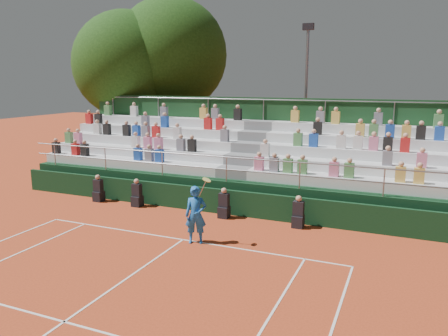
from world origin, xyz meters
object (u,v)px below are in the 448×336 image
at_px(floodlight_mast, 306,88).
at_px(tree_east, 171,55).
at_px(tree_west, 126,65).
at_px(tennis_player, 196,215).

bearing_deg(floodlight_mast, tree_east, 177.41).
relative_size(tree_west, tree_east, 0.91).
xyz_separation_m(tree_west, floodlight_mast, (10.94, 1.34, -1.36)).
height_order(tree_east, floodlight_mast, tree_east).
xyz_separation_m(tennis_player, floodlight_mast, (0.70, 12.30, 3.85)).
height_order(tree_west, tree_east, tree_east).
relative_size(tennis_player, tree_west, 0.24).
bearing_deg(tennis_player, floodlight_mast, 86.73).
bearing_deg(tree_west, floodlight_mast, 6.96).
distance_m(tree_east, floodlight_mast, 9.01).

